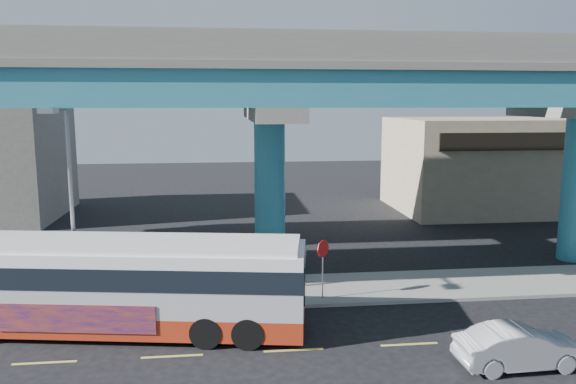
{
  "coord_description": "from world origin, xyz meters",
  "views": [
    {
      "loc": [
        -2.22,
        -17.84,
        8.2
      ],
      "look_at": [
        0.31,
        4.0,
        4.68
      ],
      "focal_mm": 35.0,
      "sensor_mm": 36.0,
      "label": 1
    }
  ],
  "objects": [
    {
      "name": "ground",
      "position": [
        0.0,
        0.0,
        0.0
      ],
      "size": [
        120.0,
        120.0,
        0.0
      ],
      "primitive_type": "plane",
      "color": "black",
      "rests_on": "ground"
    },
    {
      "name": "sidewalk",
      "position": [
        0.0,
        5.5,
        0.07
      ],
      "size": [
        70.0,
        4.0,
        0.15
      ],
      "primitive_type": "cube",
      "color": "gray",
      "rests_on": "ground"
    },
    {
      "name": "lane_markings",
      "position": [
        -0.0,
        -0.3,
        0.01
      ],
      "size": [
        58.0,
        0.12,
        0.01
      ],
      "color": "#D8C64C",
      "rests_on": "ground"
    },
    {
      "name": "viaduct",
      "position": [
        -0.0,
        9.11,
        9.14
      ],
      "size": [
        52.0,
        12.4,
        11.7
      ],
      "color": "teal",
      "rests_on": "ground"
    },
    {
      "name": "building_beige",
      "position": [
        18.0,
        22.98,
        3.51
      ],
      "size": [
        14.0,
        10.23,
        7.0
      ],
      "color": "tan",
      "rests_on": "ground"
    },
    {
      "name": "transit_bus",
      "position": [
        -5.92,
        2.0,
        1.86
      ],
      "size": [
        13.46,
        5.0,
        3.39
      ],
      "rotation": [
        0.0,
        0.0,
        -0.17
      ],
      "color": "#9D2813",
      "rests_on": "ground"
    },
    {
      "name": "sedan",
      "position": [
        6.88,
        -2.3,
        0.66
      ],
      "size": [
        1.58,
        4.08,
        1.32
      ],
      "primitive_type": "imported",
      "rotation": [
        0.0,
        0.0,
        1.59
      ],
      "color": "#A1A2A6",
      "rests_on": "ground"
    },
    {
      "name": "street_lamp",
      "position": [
        -8.0,
        3.43,
        5.36
      ],
      "size": [
        0.5,
        2.6,
        8.04
      ],
      "color": "gray",
      "rests_on": "sidewalk"
    },
    {
      "name": "stop_sign",
      "position": [
        1.78,
        4.18,
        1.95
      ],
      "size": [
        0.58,
        0.52,
        2.5
      ],
      "rotation": [
        0.0,
        0.0,
        0.33
      ],
      "color": "gray",
      "rests_on": "sidewalk"
    }
  ]
}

